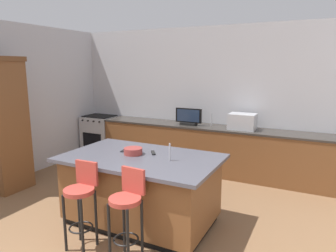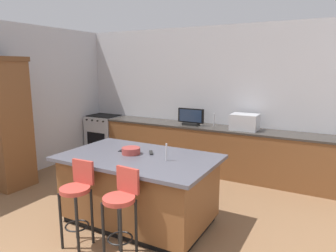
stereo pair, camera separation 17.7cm
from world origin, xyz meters
name	(u,v)px [view 2 (the right image)]	position (x,y,z in m)	size (l,w,h in m)	color
wall_back	(226,99)	(0.00, 4.78, 1.42)	(7.00, 0.12, 2.84)	#BCBCC1
wall_left	(10,102)	(-3.30, 2.39, 1.42)	(0.12, 5.18, 2.84)	#BCBCC1
counter_back	(214,150)	(-0.08, 4.40, 0.46)	(4.73, 0.62, 0.92)	brown
kitchen_island	(139,188)	(-0.28, 2.09, 0.47)	(2.02, 1.25, 0.92)	black
range_oven	(105,135)	(-2.82, 4.40, 0.47)	(0.73, 0.63, 0.94)	#B7BABF
cabinet_tower	(7,121)	(-2.93, 2.06, 1.15)	(0.61, 0.65, 2.22)	brown
microwave	(245,122)	(0.49, 4.40, 1.07)	(0.48, 0.36, 0.29)	#B7BABF
tv_monitor	(191,118)	(-0.56, 4.34, 1.07)	(0.54, 0.16, 0.33)	black
sink_faucet_back	(214,120)	(-0.14, 4.50, 1.04)	(0.02, 0.02, 0.24)	#B2B2B7
sink_faucet_island	(166,152)	(0.14, 2.09, 1.03)	(0.02, 0.02, 0.22)	#B2B2B7
bar_stool_left	(77,196)	(-0.58, 1.28, 0.60)	(0.34, 0.34, 1.00)	#B23D33
bar_stool_right	(121,206)	(0.02, 1.30, 0.61)	(0.34, 0.35, 1.01)	#B23D33
fruit_bowl	(131,151)	(-0.42, 2.12, 0.96)	(0.25, 0.25, 0.09)	#993833
cell_phone	(123,150)	(-0.62, 2.20, 0.92)	(0.07, 0.15, 0.01)	black
tv_remote	(151,153)	(-0.20, 2.27, 0.93)	(0.04, 0.17, 0.02)	black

